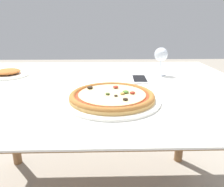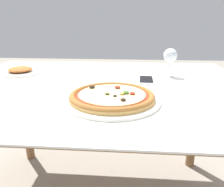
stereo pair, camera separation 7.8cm
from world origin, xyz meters
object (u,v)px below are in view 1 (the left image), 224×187
Objects in this scene: wine_glass_far_left at (161,55)px; pizza_plate at (112,97)px; side_plate at (8,73)px; dining_table at (93,99)px; cell_phone at (139,79)px.

pizza_plate is at bearing -124.04° from wine_glass_far_left.
wine_glass_far_left is 0.81m from side_plate.
pizza_plate is 1.58× the size of side_plate.
wine_glass_far_left reaches higher than dining_table.
wine_glass_far_left is (0.35, 0.16, 0.18)m from dining_table.
wine_glass_far_left is 0.66× the size of side_plate.
dining_table is 9.70× the size of cell_phone.
cell_phone is (0.22, 0.05, 0.08)m from dining_table.
pizza_plate is 2.36× the size of cell_phone.
wine_glass_far_left is at bearing 55.96° from pizza_plate.
cell_phone is at bearing -139.81° from wine_glass_far_left.
pizza_plate is at bearing -116.17° from cell_phone.
side_plate is at bearing 170.73° from cell_phone.
dining_table is at bearing 109.38° from pizza_plate.
side_plate is (-0.80, 0.01, -0.09)m from wine_glass_far_left.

